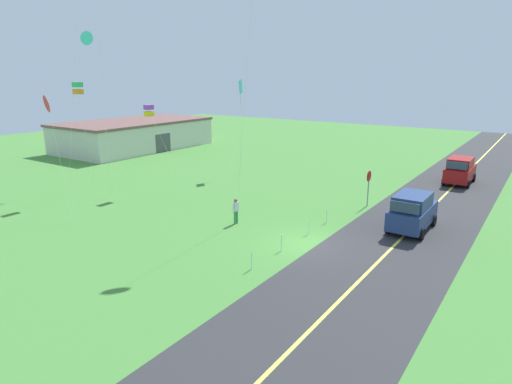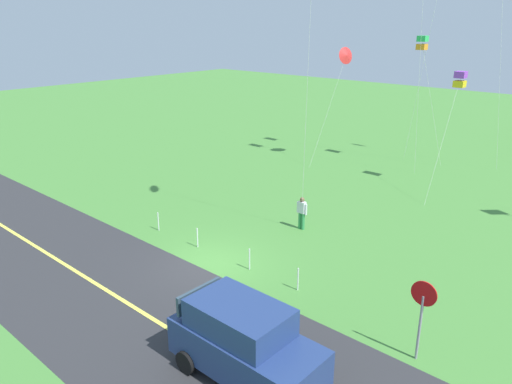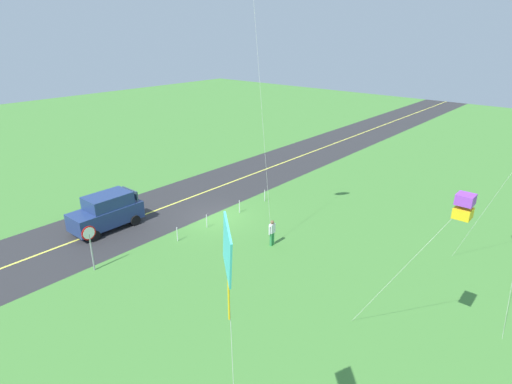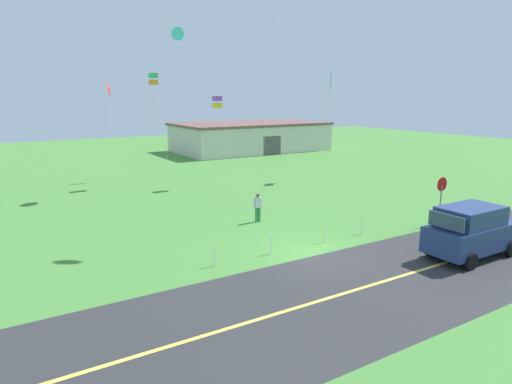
{
  "view_description": "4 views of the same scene",
  "coord_description": "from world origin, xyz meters",
  "px_view_note": "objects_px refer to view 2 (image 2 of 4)",
  "views": [
    {
      "loc": [
        -20.06,
        -10.27,
        8.95
      ],
      "look_at": [
        0.66,
        3.86,
        2.24
      ],
      "focal_mm": 30.66,
      "sensor_mm": 36.0,
      "label": 1
    },
    {
      "loc": [
        13.3,
        -12.24,
        9.41
      ],
      "look_at": [
        -0.73,
        3.54,
        2.02
      ],
      "focal_mm": 34.59,
      "sensor_mm": 36.0,
      "label": 2
    },
    {
      "loc": [
        17.75,
        18.81,
        11.89
      ],
      "look_at": [
        -0.13,
        3.48,
        2.68
      ],
      "focal_mm": 29.39,
      "sensor_mm": 36.0,
      "label": 3
    },
    {
      "loc": [
        -11.8,
        -14.76,
        6.82
      ],
      "look_at": [
        -1.72,
        1.74,
        2.61
      ],
      "focal_mm": 31.19,
      "sensor_mm": 36.0,
      "label": 4
    }
  ],
  "objects_px": {
    "car_suv_foreground": "(244,342)",
    "kite_green_far": "(460,80)",
    "kite_blue_mid": "(346,56)",
    "person_adult_near": "(302,212)",
    "kite_pink_drift": "(422,43)",
    "stop_sign": "(423,305)"
  },
  "relations": [
    {
      "from": "person_adult_near",
      "to": "kite_pink_drift",
      "type": "relative_size",
      "value": 0.19
    },
    {
      "from": "kite_green_far",
      "to": "kite_pink_drift",
      "type": "relative_size",
      "value": 0.8
    },
    {
      "from": "car_suv_foreground",
      "to": "kite_blue_mid",
      "type": "relative_size",
      "value": 0.57
    },
    {
      "from": "person_adult_near",
      "to": "kite_pink_drift",
      "type": "distance_m",
      "value": 15.39
    },
    {
      "from": "stop_sign",
      "to": "person_adult_near",
      "type": "distance_m",
      "value": 9.89
    },
    {
      "from": "car_suv_foreground",
      "to": "kite_blue_mid",
      "type": "distance_m",
      "value": 23.47
    },
    {
      "from": "car_suv_foreground",
      "to": "kite_green_far",
      "type": "relative_size",
      "value": 0.65
    },
    {
      "from": "car_suv_foreground",
      "to": "person_adult_near",
      "type": "xyz_separation_m",
      "value": [
        -4.99,
        9.34,
        -0.29
      ]
    },
    {
      "from": "car_suv_foreground",
      "to": "kite_green_far",
      "type": "distance_m",
      "value": 20.51
    },
    {
      "from": "car_suv_foreground",
      "to": "kite_blue_mid",
      "type": "bearing_deg",
      "value": 115.82
    },
    {
      "from": "person_adult_near",
      "to": "kite_blue_mid",
      "type": "height_order",
      "value": "kite_blue_mid"
    },
    {
      "from": "kite_blue_mid",
      "to": "kite_pink_drift",
      "type": "xyz_separation_m",
      "value": [
        3.94,
        2.52,
        0.82
      ]
    },
    {
      "from": "kite_green_far",
      "to": "kite_blue_mid",
      "type": "bearing_deg",
      "value": 174.95
    },
    {
      "from": "stop_sign",
      "to": "kite_blue_mid",
      "type": "relative_size",
      "value": 0.33
    },
    {
      "from": "kite_green_far",
      "to": "car_suv_foreground",
      "type": "bearing_deg",
      "value": -83.75
    },
    {
      "from": "kite_green_far",
      "to": "person_adult_near",
      "type": "bearing_deg",
      "value": -105.24
    },
    {
      "from": "kite_green_far",
      "to": "kite_pink_drift",
      "type": "height_order",
      "value": "kite_pink_drift"
    },
    {
      "from": "stop_sign",
      "to": "kite_pink_drift",
      "type": "bearing_deg",
      "value": 115.75
    },
    {
      "from": "stop_sign",
      "to": "person_adult_near",
      "type": "relative_size",
      "value": 1.6
    },
    {
      "from": "stop_sign",
      "to": "kite_green_far",
      "type": "height_order",
      "value": "kite_green_far"
    },
    {
      "from": "kite_pink_drift",
      "to": "kite_blue_mid",
      "type": "bearing_deg",
      "value": -147.4
    },
    {
      "from": "kite_pink_drift",
      "to": "car_suv_foreground",
      "type": "bearing_deg",
      "value": -75.48
    }
  ]
}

